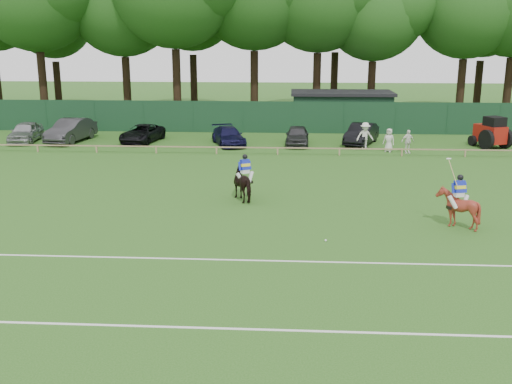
# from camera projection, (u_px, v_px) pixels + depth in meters

# --- Properties ---
(ground) EXTENTS (160.00, 160.00, 0.00)m
(ground) POSITION_uv_depth(u_px,v_px,m) (237.00, 250.00, 21.66)
(ground) COLOR #1E4C14
(ground) RESTS_ON ground
(horse_dark) EXTENTS (1.72, 2.12, 1.64)m
(horse_dark) POSITION_uv_depth(u_px,v_px,m) (245.00, 183.00, 28.07)
(horse_dark) COLOR black
(horse_dark) RESTS_ON ground
(horse_chestnut) EXTENTS (1.60, 1.72, 1.62)m
(horse_chestnut) POSITION_uv_depth(u_px,v_px,m) (458.00, 208.00, 24.05)
(horse_chestnut) COLOR maroon
(horse_chestnut) RESTS_ON ground
(sedan_silver) EXTENTS (2.20, 4.44, 1.46)m
(sedan_silver) POSITION_uv_depth(u_px,v_px,m) (26.00, 132.00, 43.51)
(sedan_silver) COLOR #9A9C9F
(sedan_silver) RESTS_ON ground
(sedan_grey) EXTENTS (2.46, 5.23, 1.66)m
(sedan_grey) POSITION_uv_depth(u_px,v_px,m) (71.00, 130.00, 43.58)
(sedan_grey) COLOR #2D2C2F
(sedan_grey) RESTS_ON ground
(suv_black) EXTENTS (2.85, 4.80, 1.25)m
(suv_black) POSITION_uv_depth(u_px,v_px,m) (142.00, 134.00, 43.45)
(suv_black) COLOR black
(suv_black) RESTS_ON ground
(sedan_navy) EXTENTS (3.11, 4.69, 1.26)m
(sedan_navy) POSITION_uv_depth(u_px,v_px,m) (229.00, 136.00, 42.29)
(sedan_navy) COLOR #131137
(sedan_navy) RESTS_ON ground
(hatch_grey) EXTENTS (1.70, 4.01, 1.35)m
(hatch_grey) POSITION_uv_depth(u_px,v_px,m) (297.00, 136.00, 42.24)
(hatch_grey) COLOR #333336
(hatch_grey) RESTS_ON ground
(estate_black) EXTENTS (3.02, 4.71, 1.47)m
(estate_black) POSITION_uv_depth(u_px,v_px,m) (361.00, 134.00, 42.59)
(estate_black) COLOR black
(estate_black) RESTS_ON ground
(spectator_left) EXTENTS (1.30, 0.91, 1.83)m
(spectator_left) POSITION_uv_depth(u_px,v_px,m) (365.00, 136.00, 40.59)
(spectator_left) COLOR silver
(spectator_left) RESTS_ON ground
(spectator_mid) EXTENTS (0.99, 0.65, 1.56)m
(spectator_mid) POSITION_uv_depth(u_px,v_px,m) (408.00, 142.00, 39.27)
(spectator_mid) COLOR silver
(spectator_mid) RESTS_ON ground
(spectator_right) EXTENTS (0.91, 0.80, 1.56)m
(spectator_right) POSITION_uv_depth(u_px,v_px,m) (389.00, 140.00, 39.74)
(spectator_right) COLOR beige
(spectator_right) RESTS_ON ground
(rider_dark) EXTENTS (0.88, 0.62, 1.41)m
(rider_dark) POSITION_uv_depth(u_px,v_px,m) (245.00, 168.00, 27.87)
(rider_dark) COLOR silver
(rider_dark) RESTS_ON ground
(rider_chestnut) EXTENTS (0.97, 0.52, 2.05)m
(rider_chestnut) POSITION_uv_depth(u_px,v_px,m) (459.00, 190.00, 23.85)
(rider_chestnut) COLOR silver
(rider_chestnut) RESTS_ON ground
(polo_ball) EXTENTS (0.09, 0.09, 0.09)m
(polo_ball) POSITION_uv_depth(u_px,v_px,m) (326.00, 240.00, 22.54)
(polo_ball) COLOR silver
(polo_ball) RESTS_ON ground
(pitch_lines) EXTENTS (60.00, 5.10, 0.01)m
(pitch_lines) POSITION_uv_depth(u_px,v_px,m) (227.00, 290.00, 18.28)
(pitch_lines) COLOR silver
(pitch_lines) RESTS_ON ground
(pitch_rail) EXTENTS (62.10, 0.10, 0.50)m
(pitch_rail) POSITION_uv_depth(u_px,v_px,m) (262.00, 148.00, 38.93)
(pitch_rail) COLOR #997F5B
(pitch_rail) RESTS_ON ground
(perimeter_fence) EXTENTS (92.08, 0.08, 2.50)m
(perimeter_fence) POSITION_uv_depth(u_px,v_px,m) (268.00, 117.00, 47.41)
(perimeter_fence) COLOR #14351E
(perimeter_fence) RESTS_ON ground
(utility_shed) EXTENTS (8.40, 4.40, 3.04)m
(utility_shed) POSITION_uv_depth(u_px,v_px,m) (341.00, 110.00, 49.89)
(utility_shed) COLOR #14331E
(utility_shed) RESTS_ON ground
(tree_row) EXTENTS (96.00, 12.00, 21.00)m
(tree_row) POSITION_uv_depth(u_px,v_px,m) (293.00, 119.00, 55.34)
(tree_row) COLOR #26561C
(tree_row) RESTS_ON ground
(tractor) EXTENTS (2.55, 3.03, 2.18)m
(tractor) POSITION_uv_depth(u_px,v_px,m) (491.00, 133.00, 41.12)
(tractor) COLOR maroon
(tractor) RESTS_ON ground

